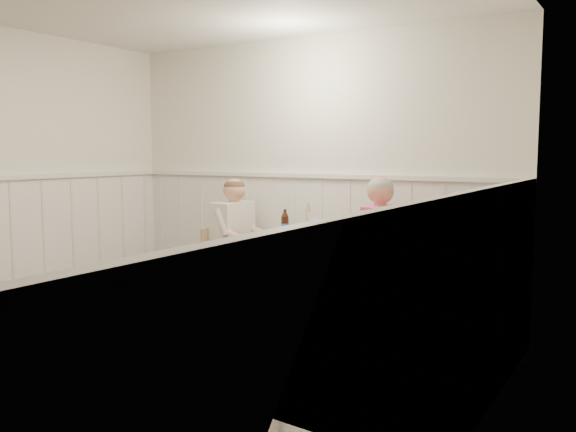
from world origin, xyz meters
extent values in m
plane|color=#432A17|center=(0.00, 0.00, 0.00)|extent=(4.50, 4.50, 0.00)
cube|color=white|center=(0.00, 2.25, 1.30)|extent=(4.00, 0.04, 2.60)
cube|color=white|center=(2.00, 0.00, 1.30)|extent=(0.04, 4.50, 2.60)
cube|color=silver|center=(0.00, 2.23, 0.65)|extent=(3.98, 0.03, 1.30)
cube|color=silver|center=(1.99, 0.00, 0.65)|extent=(0.03, 4.48, 1.30)
cube|color=silver|center=(0.00, 2.22, 1.32)|extent=(3.98, 0.06, 0.04)
cube|color=silver|center=(1.97, 0.00, 1.32)|extent=(0.06, 4.48, 0.04)
cube|color=brown|center=(0.13, 1.84, 0.73)|extent=(0.94, 0.70, 0.04)
cylinder|color=#3F3833|center=(-0.29, 1.54, 0.35)|extent=(0.05, 0.05, 0.71)
cylinder|color=#3F3833|center=(-0.29, 2.14, 0.35)|extent=(0.05, 0.05, 0.71)
cylinder|color=#3F3833|center=(0.56, 1.54, 0.35)|extent=(0.05, 0.05, 0.71)
cylinder|color=#3F3833|center=(0.56, 2.14, 0.35)|extent=(0.05, 0.05, 0.71)
cube|color=tan|center=(0.94, 1.88, 0.41)|extent=(0.41, 0.41, 0.04)
cube|color=#4B73B5|center=(0.94, 1.88, 0.44)|extent=(0.36, 0.36, 0.03)
cube|color=tan|center=(1.12, 1.88, 0.64)|extent=(0.03, 0.40, 0.42)
cylinder|color=tan|center=(1.11, 1.71, 0.20)|extent=(0.03, 0.03, 0.39)
cylinder|color=tan|center=(0.77, 1.70, 0.20)|extent=(0.03, 0.03, 0.39)
cylinder|color=tan|center=(1.11, 2.05, 0.20)|extent=(0.03, 0.03, 0.39)
cylinder|color=tan|center=(0.76, 2.05, 0.20)|extent=(0.03, 0.03, 0.39)
cube|color=tan|center=(-0.61, 1.78, 0.41)|extent=(0.50, 0.50, 0.04)
cube|color=#4B73B5|center=(-0.61, 1.78, 0.44)|extent=(0.45, 0.45, 0.03)
cube|color=tan|center=(-0.78, 1.73, 0.63)|extent=(0.14, 0.39, 0.42)
cylinder|color=tan|center=(-0.82, 1.89, 0.19)|extent=(0.03, 0.03, 0.39)
cylinder|color=tan|center=(-0.49, 1.99, 0.19)|extent=(0.03, 0.03, 0.39)
cylinder|color=tan|center=(-0.72, 1.57, 0.19)|extent=(0.03, 0.03, 0.39)
cylinder|color=tan|center=(-0.39, 1.67, 0.19)|extent=(0.03, 0.03, 0.39)
cube|color=#3F3F47|center=(0.91, 1.80, 0.22)|extent=(0.47, 0.43, 0.45)
cube|color=#3F3F47|center=(0.72, 1.79, 0.51)|extent=(0.44, 0.39, 0.13)
cube|color=#E84E7C|center=(0.91, 1.80, 0.84)|extent=(0.27, 0.45, 0.55)
sphere|color=tan|center=(0.91, 1.80, 1.23)|extent=(0.22, 0.22, 0.22)
sphere|color=#A5A5A0|center=(0.91, 1.80, 1.26)|extent=(0.21, 0.21, 0.21)
cube|color=black|center=(0.56, 1.77, 0.84)|extent=(0.02, 0.07, 0.13)
cube|color=#3F3F47|center=(-0.60, 1.86, 0.22)|extent=(0.44, 0.40, 0.43)
cube|color=#3F3F47|center=(-0.41, 1.85, 0.49)|extent=(0.42, 0.36, 0.12)
cube|color=beige|center=(-0.60, 1.86, 0.81)|extent=(0.25, 0.43, 0.53)
sphere|color=tan|center=(-0.60, 1.86, 1.19)|extent=(0.21, 0.21, 0.21)
sphere|color=#4C3828|center=(-0.60, 1.86, 1.22)|extent=(0.20, 0.20, 0.20)
cylinder|color=white|center=(0.32, 1.84, 0.76)|extent=(0.26, 0.26, 0.02)
ellipsoid|color=#3F722D|center=(0.28, 1.81, 0.79)|extent=(0.13, 0.11, 0.05)
sphere|color=tan|center=(0.38, 1.85, 0.78)|extent=(0.03, 0.03, 0.03)
cube|color=#8B5646|center=(0.34, 1.89, 0.77)|extent=(0.08, 0.05, 0.01)
cylinder|color=white|center=(0.39, 1.89, 0.78)|extent=(0.05, 0.05, 0.03)
cylinder|color=white|center=(-0.08, 1.87, 0.76)|extent=(0.28, 0.28, 0.02)
ellipsoid|color=#3F722D|center=(-0.12, 1.84, 0.79)|extent=(0.14, 0.11, 0.05)
sphere|color=tan|center=(-0.02, 1.88, 0.79)|extent=(0.04, 0.04, 0.04)
cylinder|color=silver|center=(0.15, 2.10, 0.75)|extent=(0.07, 0.07, 0.01)
cylinder|color=silver|center=(0.15, 2.10, 0.80)|extent=(0.01, 0.01, 0.08)
cone|color=orange|center=(0.15, 2.10, 0.87)|extent=(0.08, 0.08, 0.07)
cylinder|color=silver|center=(0.15, 2.10, 0.92)|extent=(0.08, 0.08, 0.03)
cylinder|color=silver|center=(0.14, 2.05, 0.75)|extent=(0.06, 0.06, 0.01)
cylinder|color=silver|center=(0.14, 2.05, 0.80)|extent=(0.01, 0.01, 0.08)
cone|color=orange|center=(0.14, 2.05, 0.87)|extent=(0.07, 0.07, 0.07)
cylinder|color=silver|center=(0.14, 2.05, 0.92)|extent=(0.07, 0.07, 0.03)
cylinder|color=black|center=(-0.17, 2.09, 0.84)|extent=(0.07, 0.07, 0.19)
cone|color=black|center=(-0.17, 2.09, 0.96)|extent=(0.07, 0.07, 0.04)
cylinder|color=black|center=(-0.17, 2.09, 0.99)|extent=(0.03, 0.03, 0.03)
cylinder|color=#2E70B9|center=(-0.17, 2.09, 0.85)|extent=(0.07, 0.07, 0.05)
cylinder|color=white|center=(0.29, 1.53, 0.77)|extent=(0.20, 0.16, 0.05)
cylinder|color=silver|center=(0.06, 2.08, 0.79)|extent=(0.04, 0.04, 0.07)
cylinder|color=tan|center=(0.06, 2.08, 0.91)|extent=(0.02, 0.02, 0.23)
cone|color=tan|center=(0.06, 2.08, 1.06)|extent=(0.03, 0.03, 0.08)
cube|color=#4B73B5|center=(-0.17, 2.02, 0.75)|extent=(0.41, 0.37, 0.01)
camera|label=1|loc=(2.80, -2.74, 1.54)|focal=38.00mm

